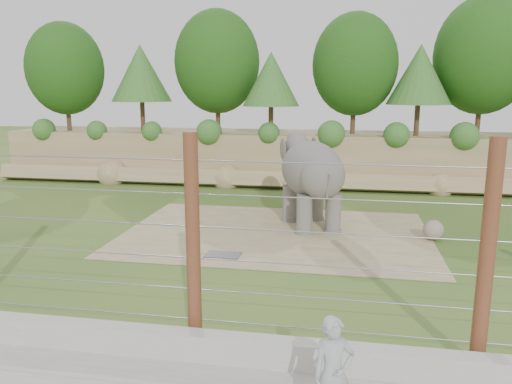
% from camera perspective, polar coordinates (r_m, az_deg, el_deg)
% --- Properties ---
extents(ground, '(90.00, 90.00, 0.00)m').
position_cam_1_polar(ground, '(13.91, -1.46, -8.13)').
color(ground, '#36591F').
rests_on(ground, ground).
extents(back_embankment, '(30.00, 5.52, 8.77)m').
position_cam_1_polar(back_embankment, '(25.58, 5.59, 9.98)').
color(back_embankment, olive).
rests_on(back_embankment, ground).
extents(dirt_patch, '(10.00, 7.00, 0.02)m').
position_cam_1_polar(dirt_patch, '(16.64, 2.31, -4.74)').
color(dirt_patch, '#93805D').
rests_on(dirt_patch, ground).
extents(drain_grate, '(1.00, 0.60, 0.03)m').
position_cam_1_polar(drain_grate, '(14.50, -3.79, -7.17)').
color(drain_grate, '#262628').
rests_on(drain_grate, dirt_patch).
extents(elephant, '(3.03, 4.20, 3.13)m').
position_cam_1_polar(elephant, '(17.19, 6.32, 1.06)').
color(elephant, slate).
rests_on(elephant, ground).
extents(stone_ball, '(0.64, 0.64, 0.64)m').
position_cam_1_polar(stone_ball, '(16.77, 19.60, -4.11)').
color(stone_ball, gray).
rests_on(stone_ball, dirt_patch).
extents(retaining_wall, '(26.00, 0.35, 0.50)m').
position_cam_1_polar(retaining_wall, '(9.38, -7.87, -16.88)').
color(retaining_wall, '#A19D95').
rests_on(retaining_wall, ground).
extents(barrier_fence, '(20.26, 0.26, 4.00)m').
position_cam_1_polar(barrier_fence, '(9.14, -7.21, -5.73)').
color(barrier_fence, '#5A2B20').
rests_on(barrier_fence, ground).
extents(zookeeper, '(0.70, 0.59, 1.65)m').
position_cam_1_polar(zookeeper, '(7.48, 8.81, -19.78)').
color(zookeeper, '#A9ADB3').
rests_on(zookeeper, walkway).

